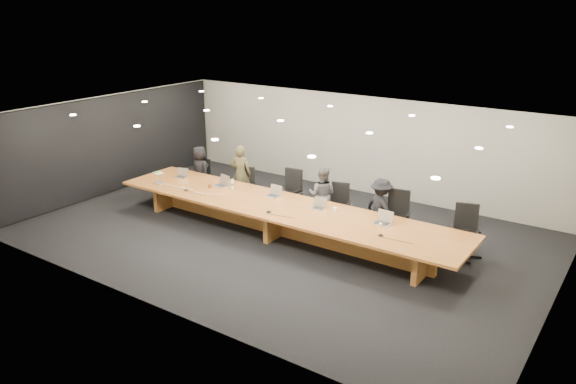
% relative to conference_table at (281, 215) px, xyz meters
% --- Properties ---
extents(ground, '(12.00, 12.00, 0.00)m').
position_rel_conference_table_xyz_m(ground, '(0.00, 0.00, -0.52)').
color(ground, black).
rests_on(ground, ground).
extents(back_wall, '(12.00, 0.02, 2.80)m').
position_rel_conference_table_xyz_m(back_wall, '(0.00, 4.00, 0.88)').
color(back_wall, '#B3AFA3').
rests_on(back_wall, ground).
extents(left_wall_panel, '(0.08, 7.84, 2.74)m').
position_rel_conference_table_xyz_m(left_wall_panel, '(-5.94, 0.00, 0.85)').
color(left_wall_panel, black).
rests_on(left_wall_panel, ground).
extents(conference_table, '(9.00, 1.80, 0.75)m').
position_rel_conference_table_xyz_m(conference_table, '(0.00, 0.00, 0.00)').
color(conference_table, brown).
rests_on(conference_table, ground).
extents(chair_far_left, '(0.62, 0.62, 1.02)m').
position_rel_conference_table_xyz_m(chair_far_left, '(-3.64, 1.20, -0.01)').
color(chair_far_left, black).
rests_on(chair_far_left, ground).
extents(chair_left, '(0.62, 0.62, 1.05)m').
position_rel_conference_table_xyz_m(chair_left, '(-2.05, 1.18, 0.01)').
color(chair_left, black).
rests_on(chair_left, ground).
extents(chair_mid_left, '(0.64, 0.64, 1.21)m').
position_rel_conference_table_xyz_m(chair_mid_left, '(-0.64, 1.27, 0.08)').
color(chair_mid_left, black).
rests_on(chair_mid_left, ground).
extents(chair_mid_right, '(0.69, 0.69, 1.08)m').
position_rel_conference_table_xyz_m(chair_mid_right, '(0.82, 1.29, 0.02)').
color(chair_mid_right, black).
rests_on(chair_mid_right, ground).
extents(chair_right, '(0.72, 0.72, 1.21)m').
position_rel_conference_table_xyz_m(chair_right, '(2.37, 1.23, 0.08)').
color(chair_right, black).
rests_on(chair_right, ground).
extents(chair_far_right, '(0.77, 0.77, 1.19)m').
position_rel_conference_table_xyz_m(chair_far_right, '(3.98, 1.24, 0.08)').
color(chair_far_right, black).
rests_on(chair_far_right, ground).
extents(person_a, '(0.78, 0.62, 1.41)m').
position_rel_conference_table_xyz_m(person_a, '(-3.63, 1.16, 0.18)').
color(person_a, black).
rests_on(person_a, ground).
extents(person_b, '(0.69, 0.56, 1.63)m').
position_rel_conference_table_xyz_m(person_b, '(-2.22, 1.26, 0.29)').
color(person_b, '#3A361F').
rests_on(person_b, ground).
extents(person_c, '(0.82, 0.72, 1.44)m').
position_rel_conference_table_xyz_m(person_c, '(0.37, 1.27, 0.20)').
color(person_c, '#4D4D4F').
rests_on(person_c, ground).
extents(person_d, '(1.05, 0.83, 1.43)m').
position_rel_conference_table_xyz_m(person_d, '(1.97, 1.26, 0.19)').
color(person_d, black).
rests_on(person_d, ground).
extents(laptop_a, '(0.36, 0.30, 0.24)m').
position_rel_conference_table_xyz_m(laptop_a, '(-3.52, 0.29, 0.35)').
color(laptop_a, tan).
rests_on(laptop_a, conference_table).
extents(laptop_b, '(0.43, 0.35, 0.29)m').
position_rel_conference_table_xyz_m(laptop_b, '(-2.12, 0.30, 0.38)').
color(laptop_b, '#C3AF95').
rests_on(laptop_b, conference_table).
extents(laptop_c, '(0.36, 0.27, 0.27)m').
position_rel_conference_table_xyz_m(laptop_c, '(-0.53, 0.42, 0.37)').
color(laptop_c, '#C7B298').
rests_on(laptop_c, conference_table).
extents(laptop_d, '(0.34, 0.26, 0.25)m').
position_rel_conference_table_xyz_m(laptop_d, '(0.84, 0.31, 0.35)').
color(laptop_d, tan).
rests_on(laptop_d, conference_table).
extents(laptop_e, '(0.39, 0.30, 0.29)m').
position_rel_conference_table_xyz_m(laptop_e, '(2.46, 0.27, 0.38)').
color(laptop_e, beige).
rests_on(laptop_e, conference_table).
extents(water_bottle, '(0.09, 0.09, 0.24)m').
position_rel_conference_table_xyz_m(water_bottle, '(-1.73, 0.32, 0.35)').
color(water_bottle, silver).
rests_on(water_bottle, conference_table).
extents(amber_mug, '(0.10, 0.10, 0.10)m').
position_rel_conference_table_xyz_m(amber_mug, '(-2.24, 0.03, 0.28)').
color(amber_mug, brown).
rests_on(amber_mug, conference_table).
extents(paper_cup_near, '(0.11, 0.11, 0.10)m').
position_rel_conference_table_xyz_m(paper_cup_near, '(1.26, 0.35, 0.28)').
color(paper_cup_near, white).
rests_on(paper_cup_near, conference_table).
extents(paper_cup_far, '(0.08, 0.08, 0.09)m').
position_rel_conference_table_xyz_m(paper_cup_far, '(2.51, 0.12, 0.27)').
color(paper_cup_far, silver).
rests_on(paper_cup_far, conference_table).
extents(notepad, '(0.28, 0.25, 0.01)m').
position_rel_conference_table_xyz_m(notepad, '(-4.34, 0.21, 0.24)').
color(notepad, white).
rests_on(notepad, conference_table).
extents(lime_gadget, '(0.16, 0.09, 0.02)m').
position_rel_conference_table_xyz_m(lime_gadget, '(-4.35, 0.19, 0.26)').
color(lime_gadget, '#58C133').
rests_on(lime_gadget, notepad).
extents(av_box, '(0.23, 0.18, 0.03)m').
position_rel_conference_table_xyz_m(av_box, '(-3.61, -0.44, 0.25)').
color(av_box, silver).
rests_on(av_box, conference_table).
extents(mic_left, '(0.15, 0.15, 0.03)m').
position_rel_conference_table_xyz_m(mic_left, '(-2.63, -0.44, 0.24)').
color(mic_left, black).
rests_on(mic_left, conference_table).
extents(mic_center, '(0.14, 0.14, 0.03)m').
position_rel_conference_table_xyz_m(mic_center, '(0.03, -0.51, 0.25)').
color(mic_center, black).
rests_on(mic_center, conference_table).
extents(mic_right, '(0.17, 0.17, 0.03)m').
position_rel_conference_table_xyz_m(mic_right, '(2.71, -0.31, 0.25)').
color(mic_right, black).
rests_on(mic_right, conference_table).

